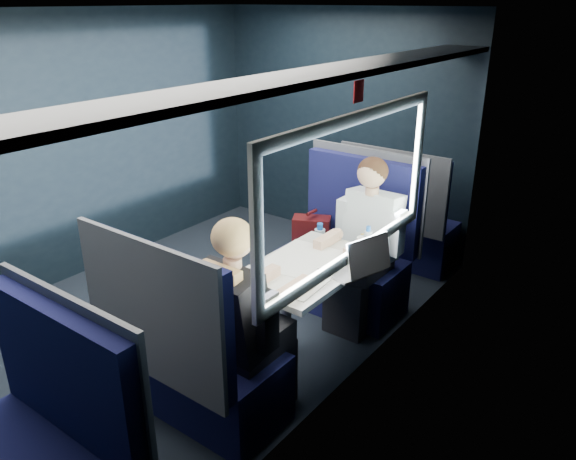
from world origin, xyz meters
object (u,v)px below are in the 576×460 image
Objects in this scene: man at (365,236)px; seat_bay_far at (192,359)px; bottle_small at (368,241)px; seat_bay_near at (346,255)px; seat_row_back at (47,454)px; laptop at (359,263)px; woman at (241,313)px; cup at (361,243)px; table at (304,274)px; seat_row_front at (398,223)px.

seat_bay_far is at bearing -99.03° from man.
seat_bay_far is 6.49× the size of bottle_small.
bottle_small is (0.44, -0.47, 0.41)m from seat_bay_near.
laptop is at bearing 74.14° from seat_row_back.
man reaches higher than seat_bay_far.
seat_bay_far is 1.41m from bottle_small.
seat_bay_far is 0.43m from woman.
woman is (0.25, 0.17, 0.31)m from seat_bay_far.
man is 0.29m from cup.
seat_row_front reaches higher than table.
cup is at bearing -49.44° from seat_bay_near.
seat_bay_near is 14.93× the size of cup.
bottle_small is 2.30× the size of cup.
seat_bay_far is at bearing -146.18° from woman.
seat_bay_near is 3.12× the size of laptop.
laptop reaches higher than table.
laptop is (0.55, -0.77, 0.39)m from seat_bay_near.
cup is (-0.18, 0.34, -0.03)m from laptop.
cup is (0.36, 1.31, 0.37)m from seat_bay_far.
man is at bearing 115.68° from laptop.
man is (0.25, 1.57, 0.30)m from seat_bay_far.
man reaches higher than bottle_small.
seat_row_back reaches higher than cup.
laptop is at bearing 61.07° from seat_bay_far.
man is (0.26, -0.18, 0.30)m from seat_bay_near.
seat_bay_far reaches higher than bottle_small.
woman is 15.66× the size of cup.
seat_row_front and seat_row_back have the same top height.
seat_row_front is at bearing 107.02° from bottle_small.
man is at bearing 84.48° from table.
bottle_small is at bearing 59.34° from table.
cup is at bearing 74.74° from seat_bay_far.
seat_bay_near is 0.68m from cup.
seat_row_front is 1.17m from man.
seat_bay_near is at bearing 146.28° from man.
seat_bay_far reaches higher than seat_row_front.
seat_bay_far is at bearing -118.93° from laptop.
man is 0.67m from laptop.
man is 1.41m from woman.
laptop is 0.39m from cup.
man is at bearing 84.28° from seat_row_back.
man reaches higher than table.
seat_bay_near reaches higher than table.
man and woman have the same top height.
woman is at bearing -98.90° from bottle_small.
cup is (0.11, 1.15, 0.05)m from woman.
woman is 6.81× the size of bottle_small.
bottle_small is (0.17, 1.12, 0.10)m from woman.
woman reaches higher than seat_bay_near.
woman is at bearing -90.00° from man.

